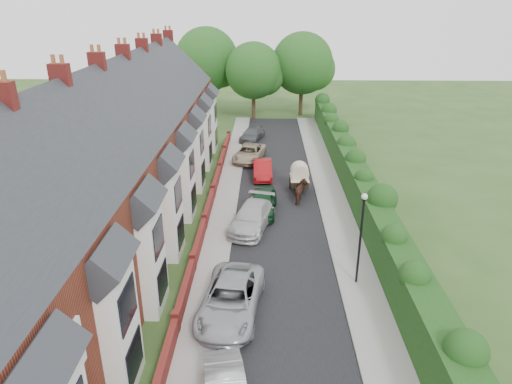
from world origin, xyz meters
TOP-DOWN VIEW (x-y plane):
  - ground at (0.00, 0.00)m, footprint 140.00×140.00m
  - road at (-0.50, 11.00)m, footprint 6.00×58.00m
  - pavement_hedge_side at (3.60, 11.00)m, footprint 2.20×58.00m
  - pavement_house_side at (-4.35, 11.00)m, footprint 1.70×58.00m
  - kerb_hedge_side at (2.55, 11.00)m, footprint 0.18×58.00m
  - kerb_house_side at (-3.55, 11.00)m, footprint 0.18×58.00m
  - hedge at (5.40, 11.00)m, footprint 2.10×58.00m
  - terrace_row at (-10.87, 9.98)m, footprint 9.05×40.50m
  - garden_wall_row at (-5.35, 10.00)m, footprint 0.35×40.35m
  - lamppost at (3.40, 4.00)m, footprint 0.32×0.32m
  - tree_far_left at (-2.65, 40.08)m, footprint 7.14×6.80m
  - tree_far_right at (3.39, 42.08)m, footprint 7.98×7.60m
  - tree_far_back at (-8.59, 43.08)m, footprint 8.40×8.00m
  - car_silver_b at (-3.00, 1.40)m, footprint 3.31×6.04m
  - car_white at (-2.28, 10.32)m, footprint 3.43×5.72m
  - car_green at (-1.60, 12.60)m, footprint 2.15×4.68m
  - car_red at (-1.69, 19.56)m, footprint 1.69×4.37m
  - car_beige at (-2.93, 23.80)m, footprint 3.35×5.44m
  - car_grey at (-2.86, 30.45)m, footprint 2.97×4.89m
  - horse at (1.20, 14.41)m, footprint 1.13×2.01m
  - horse_cart at (1.20, 16.47)m, footprint 1.46×3.23m

SIDE VIEW (x-z plane):
  - ground at x=0.00m, z-range 0.00..0.00m
  - road at x=-0.50m, z-range 0.00..0.02m
  - pavement_hedge_side at x=3.60m, z-range 0.00..0.12m
  - pavement_house_side at x=-4.35m, z-range 0.00..0.12m
  - kerb_hedge_side at x=2.55m, z-range 0.00..0.13m
  - kerb_house_side at x=-3.55m, z-range 0.00..0.13m
  - garden_wall_row at x=-5.35m, z-range -0.09..1.01m
  - car_grey at x=-2.86m, z-range 0.00..1.32m
  - car_beige at x=-2.93m, z-range 0.00..1.41m
  - car_red at x=-1.69m, z-range 0.00..1.42m
  - car_green at x=-1.60m, z-range 0.00..1.55m
  - car_white at x=-2.28m, z-range 0.00..1.55m
  - car_silver_b at x=-3.00m, z-range 0.00..1.60m
  - horse at x=1.20m, z-range 0.00..1.61m
  - horse_cart at x=1.20m, z-range 0.17..2.50m
  - hedge at x=5.40m, z-range 0.18..3.03m
  - lamppost at x=3.40m, z-range 0.72..5.88m
  - terrace_row at x=-10.87m, z-range -1.28..10.22m
  - tree_far_left at x=-2.65m, z-range 1.07..10.36m
  - tree_far_right at x=3.39m, z-range 1.16..11.47m
  - tree_far_back at x=-8.59m, z-range 1.21..12.03m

